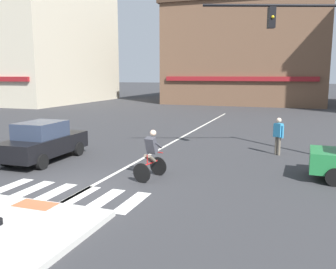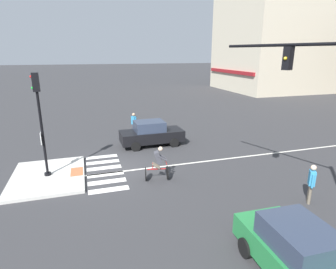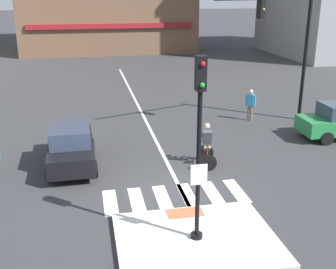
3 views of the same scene
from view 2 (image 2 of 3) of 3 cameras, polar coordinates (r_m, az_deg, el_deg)
The scene contains 17 objects.
ground_plane at distance 14.91m, azimuth -11.82°, elevation -7.26°, with size 300.00×300.00×0.00m, color #333335.
traffic_island at distance 14.97m, azimuth -23.43°, elevation -7.91°, with size 4.35×3.40×0.15m, color beige.
tactile_pad_front at distance 14.83m, azimuth -18.25°, elevation -7.26°, with size 1.10×0.60×0.01m, color #DB5B38.
signal_pole at distance 14.08m, azimuth -24.85°, elevation 3.46°, with size 0.44×0.38×4.92m.
crosswalk_stripe_a at distance 16.89m, azimuth -13.47°, elevation -4.48°, with size 0.44×1.80×0.01m, color silver.
crosswalk_stripe_b at distance 16.09m, azimuth -13.25°, elevation -5.54°, with size 0.44×1.80×0.01m, color silver.
crosswalk_stripe_c at distance 15.29m, azimuth -13.00°, elevation -6.71°, with size 0.44×1.80×0.01m, color silver.
crosswalk_stripe_d at distance 14.50m, azimuth -12.73°, elevation -8.01°, with size 0.44×1.80×0.01m, color silver.
crosswalk_stripe_e at distance 13.71m, azimuth -12.42°, elevation -9.45°, with size 0.44×1.80×0.01m, color silver.
crosswalk_stripe_f at distance 12.94m, azimuth -12.07°, elevation -11.07°, with size 0.44×1.80×0.01m, color silver.
lane_centre_line at distance 18.29m, azimuth 21.25°, elevation -3.54°, with size 0.14×28.00×0.01m, color silver.
building_far_block at distance 51.36m, azimuth 23.12°, elevation 20.44°, with size 15.12×19.29×21.16m.
car_black_westbound_near at distance 18.27m, azimuth -3.48°, elevation 0.22°, with size 1.91×4.13×1.64m.
car_green_cross_right at distance 8.60m, azimuth 25.55°, elevation -21.67°, with size 4.15×1.94×1.64m.
cyclist at distance 13.28m, azimuth -2.11°, elevation -5.84°, with size 0.84×1.19×1.68m.
pedestrian_at_curb_left at distance 20.69m, azimuth -7.04°, elevation 2.54°, with size 0.48×0.37×1.67m.
pedestrian_waiting_far_side at distance 12.61m, azimuth 27.44°, elevation -8.49°, with size 0.47×0.39×1.67m.
Camera 2 is at (13.65, -1.02, 5.90)m, focal length 29.62 mm.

